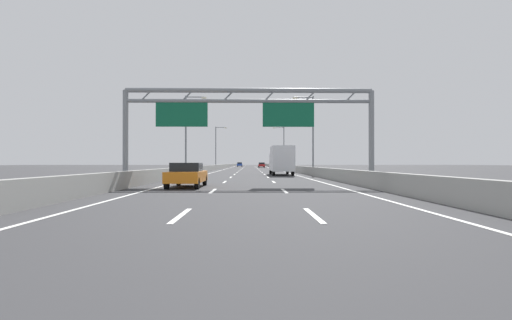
# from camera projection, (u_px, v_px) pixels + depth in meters

# --- Properties ---
(ground_plane) EXTENTS (260.00, 260.00, 0.00)m
(ground_plane) POSITION_uv_depth(u_px,v_px,m) (250.00, 168.00, 98.04)
(ground_plane) COLOR #38383A
(lane_dash_left_1) EXTENTS (0.16, 3.00, 0.01)m
(lane_dash_left_1) POSITION_uv_depth(u_px,v_px,m) (181.00, 215.00, 10.53)
(lane_dash_left_1) COLOR white
(lane_dash_left_1) RESTS_ON ground_plane
(lane_dash_left_2) EXTENTS (0.16, 3.00, 0.01)m
(lane_dash_left_2) POSITION_uv_depth(u_px,v_px,m) (213.00, 191.00, 19.52)
(lane_dash_left_2) COLOR white
(lane_dash_left_2) RESTS_ON ground_plane
(lane_dash_left_3) EXTENTS (0.16, 3.00, 0.01)m
(lane_dash_left_3) POSITION_uv_depth(u_px,v_px,m) (225.00, 182.00, 28.52)
(lane_dash_left_3) COLOR white
(lane_dash_left_3) RESTS_ON ground_plane
(lane_dash_left_4) EXTENTS (0.16, 3.00, 0.01)m
(lane_dash_left_4) POSITION_uv_depth(u_px,v_px,m) (231.00, 177.00, 37.52)
(lane_dash_left_4) COLOR white
(lane_dash_left_4) RESTS_ON ground_plane
(lane_dash_left_5) EXTENTS (0.16, 3.00, 0.01)m
(lane_dash_left_5) POSITION_uv_depth(u_px,v_px,m) (235.00, 174.00, 46.52)
(lane_dash_left_5) COLOR white
(lane_dash_left_5) RESTS_ON ground_plane
(lane_dash_left_6) EXTENTS (0.16, 3.00, 0.01)m
(lane_dash_left_6) POSITION_uv_depth(u_px,v_px,m) (237.00, 172.00, 55.52)
(lane_dash_left_6) COLOR white
(lane_dash_left_6) RESTS_ON ground_plane
(lane_dash_left_7) EXTENTS (0.16, 3.00, 0.01)m
(lane_dash_left_7) POSITION_uv_depth(u_px,v_px,m) (239.00, 171.00, 64.52)
(lane_dash_left_7) COLOR white
(lane_dash_left_7) RESTS_ON ground_plane
(lane_dash_left_8) EXTENTS (0.16, 3.00, 0.01)m
(lane_dash_left_8) POSITION_uv_depth(u_px,v_px,m) (240.00, 170.00, 73.52)
(lane_dash_left_8) COLOR white
(lane_dash_left_8) RESTS_ON ground_plane
(lane_dash_left_9) EXTENTS (0.16, 3.00, 0.01)m
(lane_dash_left_9) POSITION_uv_depth(u_px,v_px,m) (241.00, 169.00, 82.52)
(lane_dash_left_9) COLOR white
(lane_dash_left_9) RESTS_ON ground_plane
(lane_dash_left_10) EXTENTS (0.16, 3.00, 0.01)m
(lane_dash_left_10) POSITION_uv_depth(u_px,v_px,m) (242.00, 169.00, 91.51)
(lane_dash_left_10) COLOR white
(lane_dash_left_10) RESTS_ON ground_plane
(lane_dash_left_11) EXTENTS (0.16, 3.00, 0.01)m
(lane_dash_left_11) POSITION_uv_depth(u_px,v_px,m) (243.00, 168.00, 100.51)
(lane_dash_left_11) COLOR white
(lane_dash_left_11) RESTS_ON ground_plane
(lane_dash_left_12) EXTENTS (0.16, 3.00, 0.01)m
(lane_dash_left_12) POSITION_uv_depth(u_px,v_px,m) (244.00, 168.00, 109.51)
(lane_dash_left_12) COLOR white
(lane_dash_left_12) RESTS_ON ground_plane
(lane_dash_left_13) EXTENTS (0.16, 3.00, 0.01)m
(lane_dash_left_13) POSITION_uv_depth(u_px,v_px,m) (244.00, 167.00, 118.51)
(lane_dash_left_13) COLOR white
(lane_dash_left_13) RESTS_ON ground_plane
(lane_dash_left_14) EXTENTS (0.16, 3.00, 0.01)m
(lane_dash_left_14) POSITION_uv_depth(u_px,v_px,m) (244.00, 167.00, 127.51)
(lane_dash_left_14) COLOR white
(lane_dash_left_14) RESTS_ON ground_plane
(lane_dash_left_15) EXTENTS (0.16, 3.00, 0.01)m
(lane_dash_left_15) POSITION_uv_depth(u_px,v_px,m) (245.00, 167.00, 136.51)
(lane_dash_left_15) COLOR white
(lane_dash_left_15) RESTS_ON ground_plane
(lane_dash_left_16) EXTENTS (0.16, 3.00, 0.01)m
(lane_dash_left_16) POSITION_uv_depth(u_px,v_px,m) (245.00, 166.00, 145.51)
(lane_dash_left_16) COLOR white
(lane_dash_left_16) RESTS_ON ground_plane
(lane_dash_left_17) EXTENTS (0.16, 3.00, 0.01)m
(lane_dash_left_17) POSITION_uv_depth(u_px,v_px,m) (245.00, 166.00, 154.51)
(lane_dash_left_17) COLOR white
(lane_dash_left_17) RESTS_ON ground_plane
(lane_dash_right_1) EXTENTS (0.16, 3.00, 0.01)m
(lane_dash_right_1) POSITION_uv_depth(u_px,v_px,m) (313.00, 215.00, 10.58)
(lane_dash_right_1) COLOR white
(lane_dash_right_1) RESTS_ON ground_plane
(lane_dash_right_2) EXTENTS (0.16, 3.00, 0.01)m
(lane_dash_right_2) POSITION_uv_depth(u_px,v_px,m) (284.00, 191.00, 19.58)
(lane_dash_right_2) COLOR white
(lane_dash_right_2) RESTS_ON ground_plane
(lane_dash_right_3) EXTENTS (0.16, 3.00, 0.01)m
(lane_dash_right_3) POSITION_uv_depth(u_px,v_px,m) (274.00, 182.00, 28.58)
(lane_dash_right_3) COLOR white
(lane_dash_right_3) RESTS_ON ground_plane
(lane_dash_right_4) EXTENTS (0.16, 3.00, 0.01)m
(lane_dash_right_4) POSITION_uv_depth(u_px,v_px,m) (268.00, 177.00, 37.58)
(lane_dash_right_4) COLOR white
(lane_dash_right_4) RESTS_ON ground_plane
(lane_dash_right_5) EXTENTS (0.16, 3.00, 0.01)m
(lane_dash_right_5) POSITION_uv_depth(u_px,v_px,m) (265.00, 174.00, 46.57)
(lane_dash_right_5) COLOR white
(lane_dash_right_5) RESTS_ON ground_plane
(lane_dash_right_6) EXTENTS (0.16, 3.00, 0.01)m
(lane_dash_right_6) POSITION_uv_depth(u_px,v_px,m) (262.00, 172.00, 55.57)
(lane_dash_right_6) COLOR white
(lane_dash_right_6) RESTS_ON ground_plane
(lane_dash_right_7) EXTENTS (0.16, 3.00, 0.01)m
(lane_dash_right_7) POSITION_uv_depth(u_px,v_px,m) (261.00, 171.00, 64.57)
(lane_dash_right_7) COLOR white
(lane_dash_right_7) RESTS_ON ground_plane
(lane_dash_right_8) EXTENTS (0.16, 3.00, 0.01)m
(lane_dash_right_8) POSITION_uv_depth(u_px,v_px,m) (259.00, 170.00, 73.57)
(lane_dash_right_8) COLOR white
(lane_dash_right_8) RESTS_ON ground_plane
(lane_dash_right_9) EXTENTS (0.16, 3.00, 0.01)m
(lane_dash_right_9) POSITION_uv_depth(u_px,v_px,m) (258.00, 169.00, 82.57)
(lane_dash_right_9) COLOR white
(lane_dash_right_9) RESTS_ON ground_plane
(lane_dash_right_10) EXTENTS (0.16, 3.00, 0.01)m
(lane_dash_right_10) POSITION_uv_depth(u_px,v_px,m) (258.00, 169.00, 91.57)
(lane_dash_right_10) COLOR white
(lane_dash_right_10) RESTS_ON ground_plane
(lane_dash_right_11) EXTENTS (0.16, 3.00, 0.01)m
(lane_dash_right_11) POSITION_uv_depth(u_px,v_px,m) (257.00, 168.00, 100.57)
(lane_dash_right_11) COLOR white
(lane_dash_right_11) RESTS_ON ground_plane
(lane_dash_right_12) EXTENTS (0.16, 3.00, 0.01)m
(lane_dash_right_12) POSITION_uv_depth(u_px,v_px,m) (256.00, 168.00, 109.57)
(lane_dash_right_12) COLOR white
(lane_dash_right_12) RESTS_ON ground_plane
(lane_dash_right_13) EXTENTS (0.16, 3.00, 0.01)m
(lane_dash_right_13) POSITION_uv_depth(u_px,v_px,m) (256.00, 167.00, 118.56)
(lane_dash_right_13) COLOR white
(lane_dash_right_13) RESTS_ON ground_plane
(lane_dash_right_14) EXTENTS (0.16, 3.00, 0.01)m
(lane_dash_right_14) POSITION_uv_depth(u_px,v_px,m) (255.00, 167.00, 127.56)
(lane_dash_right_14) COLOR white
(lane_dash_right_14) RESTS_ON ground_plane
(lane_dash_right_15) EXTENTS (0.16, 3.00, 0.01)m
(lane_dash_right_15) POSITION_uv_depth(u_px,v_px,m) (255.00, 167.00, 136.56)
(lane_dash_right_15) COLOR white
(lane_dash_right_15) RESTS_ON ground_plane
(lane_dash_right_16) EXTENTS (0.16, 3.00, 0.01)m
(lane_dash_right_16) POSITION_uv_depth(u_px,v_px,m) (255.00, 166.00, 145.56)
(lane_dash_right_16) COLOR white
(lane_dash_right_16) RESTS_ON ground_plane
(lane_dash_right_17) EXTENTS (0.16, 3.00, 0.01)m
(lane_dash_right_17) POSITION_uv_depth(u_px,v_px,m) (255.00, 166.00, 154.56)
(lane_dash_right_17) COLOR white
(lane_dash_right_17) RESTS_ON ground_plane
(edge_line_left) EXTENTS (0.16, 176.00, 0.01)m
(edge_line_left) POSITION_uv_depth(u_px,v_px,m) (226.00, 169.00, 85.96)
(edge_line_left) COLOR white
(edge_line_left) RESTS_ON ground_plane
(edge_line_right) EXTENTS (0.16, 176.00, 0.01)m
(edge_line_right) POSITION_uv_depth(u_px,v_px,m) (274.00, 169.00, 86.12)
(edge_line_right) COLOR white
(edge_line_right) RESTS_ON ground_plane
(barrier_left) EXTENTS (0.45, 220.00, 0.95)m
(barrier_left) POSITION_uv_depth(u_px,v_px,m) (225.00, 166.00, 107.94)
(barrier_left) COLOR #9E9E99
(barrier_left) RESTS_ON ground_plane
(barrier_right) EXTENTS (0.45, 220.00, 0.95)m
(barrier_right) POSITION_uv_depth(u_px,v_px,m) (275.00, 166.00, 108.15)
(barrier_right) COLOR #9E9E99
(barrier_right) RESTS_ON ground_plane
(sign_gantry) EXTENTS (16.61, 0.36, 6.36)m
(sign_gantry) POSITION_uv_depth(u_px,v_px,m) (246.00, 111.00, 25.67)
(sign_gantry) COLOR gray
(sign_gantry) RESTS_ON ground_plane
(streetlamp_left_mid) EXTENTS (2.58, 0.28, 9.50)m
(streetlamp_left_mid) POSITION_uv_depth(u_px,v_px,m) (188.00, 130.00, 46.91)
(streetlamp_left_mid) COLOR slate
(streetlamp_left_mid) RESTS_ON ground_plane
(streetlamp_right_mid) EXTENTS (2.58, 0.28, 9.50)m
(streetlamp_right_mid) POSITION_uv_depth(u_px,v_px,m) (311.00, 130.00, 47.13)
(streetlamp_right_mid) COLOR slate
(streetlamp_right_mid) RESTS_ON ground_plane
(streetlamp_left_far) EXTENTS (2.58, 0.28, 9.50)m
(streetlamp_left_far) POSITION_uv_depth(u_px,v_px,m) (217.00, 145.00, 87.70)
(streetlamp_left_far) COLOR slate
(streetlamp_left_far) RESTS_ON ground_plane
(streetlamp_right_far) EXTENTS (2.58, 0.28, 9.50)m
(streetlamp_right_far) POSITION_uv_depth(u_px,v_px,m) (283.00, 145.00, 87.92)
(streetlamp_right_far) COLOR slate
(streetlamp_right_far) RESTS_ON ground_plane
(silver_car) EXTENTS (1.80, 4.44, 1.37)m
(silver_car) POSITION_uv_depth(u_px,v_px,m) (261.00, 165.00, 118.68)
(silver_car) COLOR #A8ADB2
(silver_car) RESTS_ON ground_plane
(blue_car) EXTENTS (1.78, 4.30, 1.48)m
(blue_car) POSITION_uv_depth(u_px,v_px,m) (240.00, 164.00, 132.35)
(blue_car) COLOR #2347AD
(blue_car) RESTS_ON ground_plane
(red_car) EXTENTS (1.82, 4.19, 1.43)m
(red_car) POSITION_uv_depth(u_px,v_px,m) (262.00, 165.00, 110.52)
(red_car) COLOR red
(red_car) RESTS_ON ground_plane
(orange_car) EXTENTS (1.85, 4.63, 1.42)m
(orange_car) POSITION_uv_depth(u_px,v_px,m) (187.00, 175.00, 22.57)
(orange_car) COLOR orange
(orange_car) RESTS_ON ground_plane
(box_truck) EXTENTS (2.35, 8.33, 3.23)m
(box_truck) POSITION_uv_depth(u_px,v_px,m) (281.00, 160.00, 44.36)
(box_truck) COLOR silver
(box_truck) RESTS_ON ground_plane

